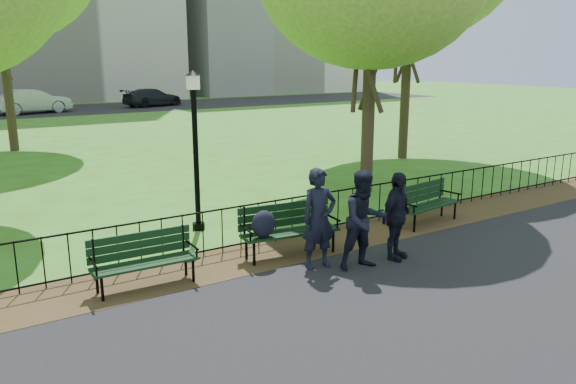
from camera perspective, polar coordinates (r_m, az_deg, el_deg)
ground at (r=10.34m, az=7.49°, el=-7.50°), size 120.00×120.00×0.00m
asphalt_path at (r=8.29m, az=23.31°, el=-14.07°), size 60.00×9.20×0.01m
dirt_strip at (r=11.44m, az=2.63°, el=-5.21°), size 60.00×1.60×0.01m
far_street at (r=42.93m, az=-24.49°, el=7.45°), size 70.00×9.00×0.01m
iron_fence at (r=11.69m, az=1.23°, el=-2.30°), size 24.06×0.06×1.00m
park_bench_main at (r=10.42m, az=-1.17°, el=-3.26°), size 1.95×0.82×1.08m
park_bench_left_a at (r=9.51m, az=-14.50°, el=-6.15°), size 1.73×0.58×0.98m
park_bench_right_a at (r=13.03m, az=13.83°, el=-0.70°), size 1.81×0.78×1.00m
lamppost at (r=12.09m, az=-9.38°, el=4.71°), size 0.31×0.31×3.43m
person_left at (r=9.93m, az=3.16°, el=-2.71°), size 0.71×0.51×1.81m
person_mid at (r=9.97m, az=7.75°, el=-2.84°), size 0.92×0.58×1.78m
person_right at (r=10.53m, az=10.94°, el=-2.43°), size 1.05×0.71×1.65m
sedan_silver at (r=41.37m, az=-24.58°, el=8.39°), size 5.17×2.88×1.62m
sedan_dark at (r=44.53m, az=-13.59°, el=9.33°), size 4.94×2.93×1.34m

